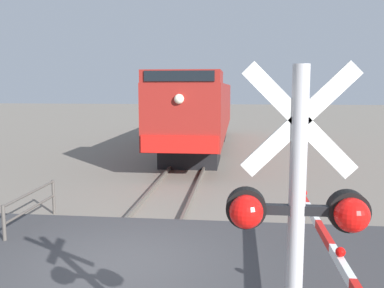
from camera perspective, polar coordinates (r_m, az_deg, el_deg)
ground_plane at (r=8.37m, az=-9.36°, el=-16.77°), size 160.00×160.00×0.00m
rail_track_left at (r=8.55m, az=-14.19°, el=-15.82°), size 0.08×80.00×0.15m
rail_track_right at (r=8.18m, az=-4.31°, el=-16.69°), size 0.08×80.00×0.15m
road_surface at (r=8.33m, az=-9.37°, el=-16.26°), size 36.00×5.60×0.16m
locomotive at (r=23.49m, az=1.11°, el=4.53°), size 2.98×17.27×4.09m
crossing_signal at (r=3.70m, az=13.91°, el=-11.73°), size 1.18×0.33×3.66m
guard_railing at (r=11.09m, az=-20.88°, el=-7.63°), size 0.08×2.54×0.95m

